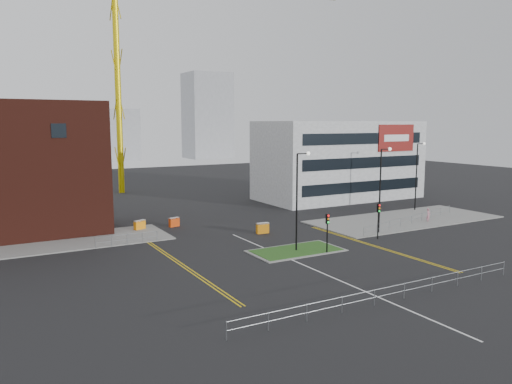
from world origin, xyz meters
TOP-DOWN VIEW (x-y plane):
  - ground at (0.00, 0.00)m, footprint 200.00×200.00m
  - pavement_left at (-20.00, 22.00)m, footprint 28.00×8.00m
  - pavement_right at (22.00, 14.00)m, footprint 24.00×10.00m
  - island_kerb at (2.00, 8.00)m, footprint 8.60×4.60m
  - grass_island at (2.00, 8.00)m, footprint 8.00×4.00m
  - office_block at (26.01, 31.97)m, footprint 25.00×12.20m
  - tower_crane at (3.58, 54.05)m, footprint 52.42×9.85m
  - streetlamp_island at (2.22, 8.00)m, footprint 1.46×0.36m
  - streetlamp_right_near at (14.22, 10.00)m, footprint 1.46×0.36m
  - streetlamp_right_far at (28.22, 18.00)m, footprint 1.46×0.36m
  - traffic_light_island at (4.00, 5.98)m, footprint 0.28×0.33m
  - traffic_light_right at (12.00, 7.98)m, footprint 0.28×0.33m
  - railing_front at (0.00, -6.00)m, footprint 24.05×0.05m
  - railing_left at (-11.00, 18.00)m, footprint 6.05×0.05m
  - railing_right at (20.50, 11.50)m, footprint 19.05×5.05m
  - centre_line at (0.00, 2.00)m, footprint 0.15×30.00m
  - yellow_left_a at (-9.00, 10.00)m, footprint 0.12×24.00m
  - yellow_left_b at (-8.70, 10.00)m, footprint 0.12×24.00m
  - yellow_right_a at (9.50, 6.00)m, footprint 0.12×20.00m
  - yellow_right_b at (9.80, 6.00)m, footprint 0.12×20.00m
  - skyline_b at (10.00, 130.00)m, footprint 24.00×12.00m
  - skyline_c at (45.00, 125.00)m, footprint 14.00×12.00m
  - skyline_d at (-8.00, 140.00)m, footprint 30.00×12.00m
  - pedestrian at (23.15, 11.40)m, footprint 0.74×0.61m
  - barrier_left at (-8.00, 24.00)m, footprint 1.40×0.93m
  - barrier_mid at (-4.00, 24.00)m, footprint 1.30×0.71m
  - barrier_right at (3.04, 16.00)m, footprint 1.40×0.57m

SIDE VIEW (x-z plane):
  - ground at x=0.00m, z-range 0.00..0.00m
  - centre_line at x=0.00m, z-range 0.00..0.01m
  - yellow_left_a at x=-9.00m, z-range 0.00..0.01m
  - yellow_left_b at x=-8.70m, z-range 0.00..0.01m
  - yellow_right_a at x=9.50m, z-range 0.00..0.01m
  - yellow_right_b at x=9.80m, z-range 0.00..0.01m
  - island_kerb at x=2.00m, z-range 0.00..0.08m
  - pavement_left at x=-20.00m, z-range 0.00..0.12m
  - pavement_right at x=22.00m, z-range 0.00..0.12m
  - grass_island at x=2.00m, z-range 0.00..0.12m
  - barrier_mid at x=-4.00m, z-range 0.04..1.09m
  - barrier_left at x=-8.00m, z-range 0.05..1.17m
  - barrier_right at x=3.04m, z-range 0.05..1.20m
  - railing_left at x=-11.00m, z-range 0.19..1.29m
  - railing_right at x=20.50m, z-range 0.23..1.33m
  - railing_front at x=0.00m, z-range 0.23..1.33m
  - pedestrian at x=23.15m, z-range 0.00..1.73m
  - traffic_light_island at x=4.00m, z-range 0.74..4.39m
  - traffic_light_right at x=12.00m, z-range 0.74..4.39m
  - streetlamp_island at x=2.22m, z-range 0.82..10.00m
  - streetlamp_right_near at x=14.22m, z-range 0.82..10.00m
  - streetlamp_right_far at x=28.22m, z-range 0.82..10.00m
  - skyline_d at x=-8.00m, z-range 0.00..12.00m
  - office_block at x=26.01m, z-range 0.00..12.00m
  - skyline_b at x=10.00m, z-range 0.00..16.00m
  - skyline_c at x=45.00m, z-range 0.00..28.00m
  - tower_crane at x=3.58m, z-range 7.52..47.51m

